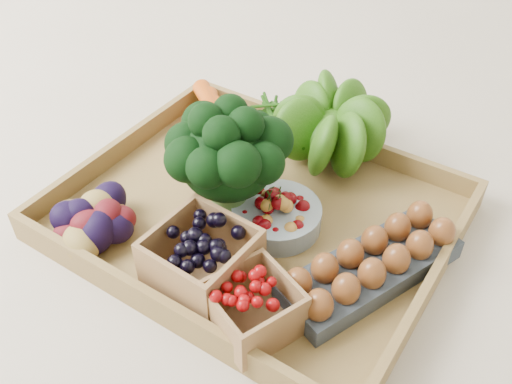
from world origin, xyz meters
The scene contains 10 objects.
ground centered at (0.00, 0.00, 0.00)m, with size 4.00×4.00×0.00m, color beige.
tray centered at (0.00, 0.00, 0.01)m, with size 0.55×0.45×0.01m, color olive.
carrots centered at (-0.14, 0.11, 0.04)m, with size 0.22×0.16×0.05m, color #CA4D0E, non-canonical shape.
lettuce centered at (0.02, 0.20, 0.08)m, with size 0.14×0.14×0.14m, color #1D4C0B.
broccoli centered at (-0.03, -0.02, 0.08)m, with size 0.18×0.18×0.14m, color black, non-canonical shape.
cherry_bowl centered at (0.04, 0.00, 0.03)m, with size 0.13×0.13×0.03m, color #8C9EA5.
egg_carton centered at (0.19, -0.02, 0.03)m, with size 0.09×0.26×0.03m, color #394049.
potatoes centered at (-0.17, -0.16, 0.05)m, with size 0.14×0.14×0.08m, color #480B11, non-canonical shape.
punnet_blackberry centered at (0.01, -0.14, 0.06)m, with size 0.12×0.12×0.08m, color black.
punnet_raspberry centered at (0.11, -0.17, 0.05)m, with size 0.10×0.10×0.07m, color #7D0507.
Camera 1 is at (0.34, -0.52, 0.61)m, focal length 40.00 mm.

